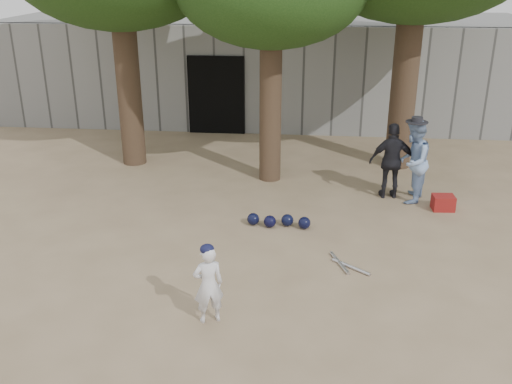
# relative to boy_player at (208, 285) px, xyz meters

# --- Properties ---
(ground) EXTENTS (70.00, 70.00, 0.00)m
(ground) POSITION_rel_boy_player_xyz_m (-0.20, 1.44, -0.57)
(ground) COLOR #937C5E
(ground) RESTS_ON ground
(boy_player) EXTENTS (0.49, 0.41, 1.14)m
(boy_player) POSITION_rel_boy_player_xyz_m (0.00, 0.00, 0.00)
(boy_player) COLOR silver
(boy_player) RESTS_ON ground
(spectator_blue) EXTENTS (0.88, 0.99, 1.71)m
(spectator_blue) POSITION_rel_boy_player_xyz_m (3.37, 4.62, 0.29)
(spectator_blue) COLOR #7F9CC5
(spectator_blue) RESTS_ON ground
(spectator_dark) EXTENTS (0.96, 0.47, 1.59)m
(spectator_dark) POSITION_rel_boy_player_xyz_m (2.98, 4.79, 0.23)
(spectator_dark) COLOR black
(spectator_dark) RESTS_ON ground
(red_bag) EXTENTS (0.44, 0.35, 0.30)m
(red_bag) POSITION_rel_boy_player_xyz_m (3.97, 4.21, -0.42)
(red_bag) COLOR maroon
(red_bag) RESTS_ON ground
(back_building) EXTENTS (16.00, 5.24, 3.00)m
(back_building) POSITION_rel_boy_player_xyz_m (-0.20, 11.77, 0.93)
(back_building) COLOR gray
(back_building) RESTS_ON ground
(helmet_row) EXTENTS (1.19, 0.32, 0.23)m
(helmet_row) POSITION_rel_boy_player_xyz_m (0.76, 3.10, -0.45)
(helmet_row) COLOR black
(helmet_row) RESTS_ON ground
(bat_pile) EXTENTS (0.63, 0.71, 0.06)m
(bat_pile) POSITION_rel_boy_player_xyz_m (1.93, 1.70, -0.54)
(bat_pile) COLOR #B8B7BF
(bat_pile) RESTS_ON ground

